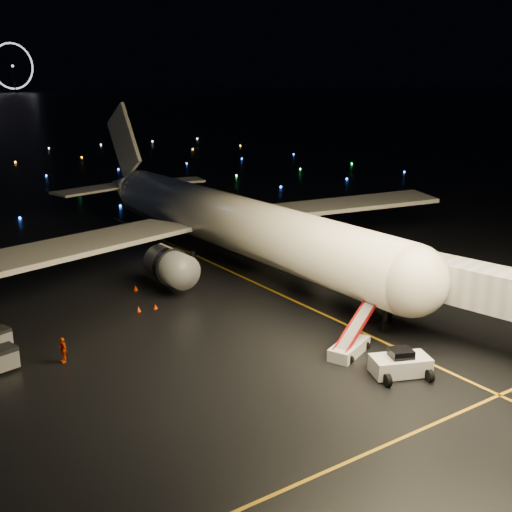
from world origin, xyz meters
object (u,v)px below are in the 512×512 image
at_px(airliner, 216,188).
at_px(baggage_cart_1, 1,360).
at_px(crew_c, 63,350).
at_px(pushback_tug, 400,362).
at_px(belt_loader, 350,336).

xyz_separation_m(airliner, baggage_cart_1, (-26.91, -15.12, -7.38)).
bearing_deg(baggage_cart_1, airliner, 16.98).
bearing_deg(airliner, crew_c, -146.23).
relative_size(airliner, baggage_cart_1, 28.19).
bearing_deg(baggage_cart_1, pushback_tug, -47.87).
xyz_separation_m(pushback_tug, crew_c, (-18.74, 15.29, 0.00)).
bearing_deg(belt_loader, baggage_cart_1, 129.21).
bearing_deg(airliner, belt_loader, -101.46).
relative_size(pushback_tug, baggage_cart_1, 1.94).
bearing_deg(pushback_tug, belt_loader, 120.34).
bearing_deg(baggage_cart_1, belt_loader, -40.28).
xyz_separation_m(belt_loader, baggage_cart_1, (-22.18, 11.76, -0.58)).
relative_size(pushback_tug, crew_c, 2.10).
distance_m(airliner, crew_c, 28.89).
distance_m(belt_loader, baggage_cart_1, 25.11).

